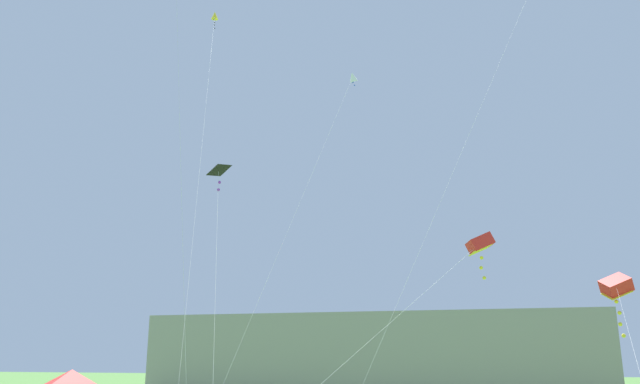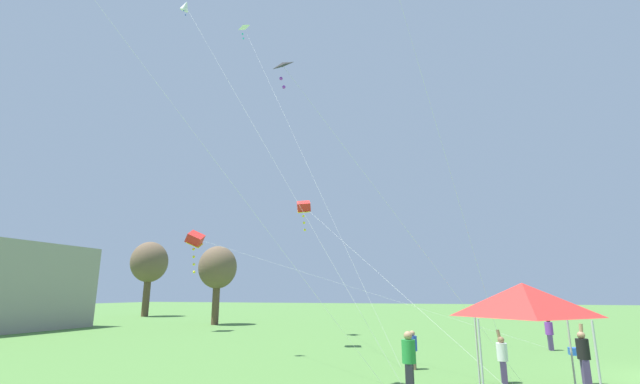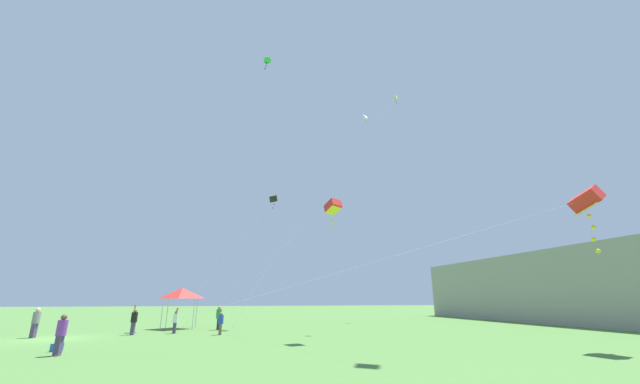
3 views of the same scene
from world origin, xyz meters
The scene contains 14 objects.
tree_near_right centered at (18.89, 30.25, 5.33)m, with size 3.72×3.72×7.51m.
tree_far_right centered at (29.19, 46.75, 6.86)m, with size 4.79×4.79×9.66m.
festival_tent centered at (-6.42, 6.20, 2.78)m, with size 2.63×2.63×3.21m.
cooler_box centered at (6.11, 2.62, 0.17)m, with size 0.54×0.36×0.34m, color blue.
person_white_shirt centered at (-2.14, 6.50, 0.83)m, with size 0.35×0.35×1.72m.
person_green_shirt centered at (-4.57, 9.37, 0.97)m, with size 0.42×0.42×1.79m.
person_black_shirt centered at (-1.61, 3.92, 0.94)m, with size 0.40×0.40×1.94m.
person_blue_shirt centered at (-0.34, 9.68, 0.79)m, with size 0.35×0.35×1.47m.
person_purple_shirt centered at (7.72, 3.29, 0.90)m, with size 0.39×0.39×1.67m.
kite_white_diamond_0 centered at (-1.42, 20.97, 18.25)m, with size 3.27×11.83×18.72m.
kite_red_box_1 centered at (11.76, 28.24, 7.27)m, with size 4.39×25.89×8.15m.
kite_black_delta_2 centered at (-5.55, 13.35, 11.08)m, with size 4.22×7.94×11.53m.
kite_white_delta_3 centered at (8.62, 22.90, 23.87)m, with size 9.33×13.32×24.49m.
kite_red_box_6 centered at (4.87, 16.25, 7.96)m, with size 8.11×10.27×8.46m.
Camera 2 is at (-18.75, 7.77, 2.95)m, focal length 24.00 mm.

